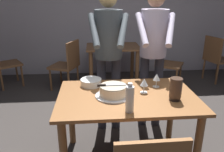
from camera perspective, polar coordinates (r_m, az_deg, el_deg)
back_wall at (r=4.93m, az=-1.19°, el=16.20°), size 10.00×0.12×2.70m
main_dining_table at (r=2.23m, az=3.77°, el=-7.73°), size 1.32×0.86×0.75m
cake_on_platter at (r=2.13m, az=0.33°, el=-3.86°), size 0.34×0.34×0.11m
cake_knife at (r=2.10m, az=-1.61°, el=-2.31°), size 0.27×0.02×0.02m
plate_stack at (r=2.40m, az=-5.27°, el=-1.58°), size 0.22×0.22×0.07m
wine_glass_near at (r=2.37m, az=11.15°, el=-0.37°), size 0.08×0.08×0.14m
wine_glass_far at (r=2.22m, az=8.09°, el=-1.67°), size 0.08×0.08×0.14m
water_bottle at (r=1.84m, az=4.48°, el=-5.71°), size 0.07×0.07×0.25m
hurricane_lamp at (r=2.12m, az=15.70°, el=-3.15°), size 0.11×0.11×0.21m
person_cutting_cake at (r=2.67m, az=-0.88°, el=7.22°), size 0.47×0.56×1.72m
person_standing_beside at (r=2.79m, az=10.33°, el=7.44°), size 0.46×0.57×1.72m
background_table at (r=4.36m, az=0.25°, el=5.45°), size 1.00×0.70×0.74m
background_chair_0 at (r=4.36m, az=13.31°, el=3.74°), size 0.60×0.60×0.90m
background_chair_1 at (r=4.94m, az=24.75°, el=4.29°), size 0.54×0.54×0.90m
background_chair_2 at (r=4.65m, az=-25.74°, el=3.28°), size 0.61×0.61×0.90m
background_chair_3 at (r=4.16m, az=-11.16°, el=3.15°), size 0.57×0.57×0.90m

